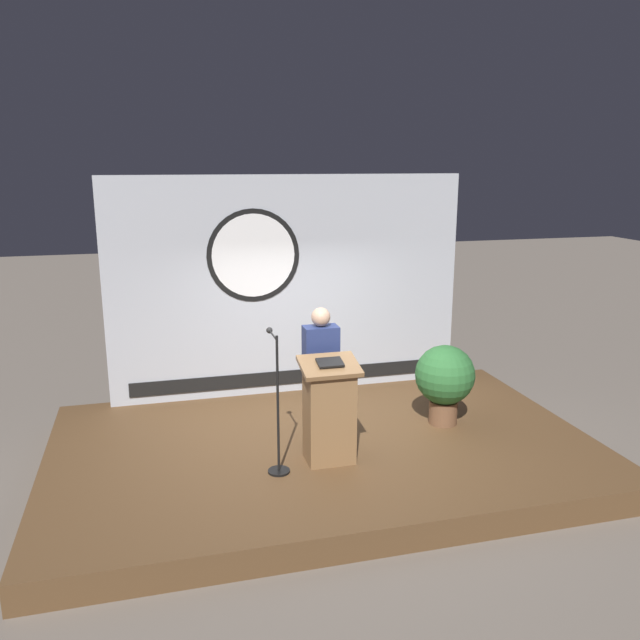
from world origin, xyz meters
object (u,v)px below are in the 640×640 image
at_px(microphone_stand, 277,423).
at_px(potted_plant, 445,378).
at_px(speaker_person, 321,375).
at_px(podium, 329,411).

xyz_separation_m(microphone_stand, potted_plant, (2.30, 0.74, 0.06)).
bearing_deg(microphone_stand, speaker_person, 42.00).
bearing_deg(podium, speaker_person, 86.37).
bearing_deg(speaker_person, potted_plant, 5.62).
relative_size(speaker_person, potted_plant, 1.61).
bearing_deg(speaker_person, microphone_stand, -138.00).
bearing_deg(potted_plant, speaker_person, -174.38).
xyz_separation_m(podium, potted_plant, (1.70, 0.64, 0.03)).
bearing_deg(potted_plant, microphone_stand, -162.26).
distance_m(podium, microphone_stand, 0.61).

